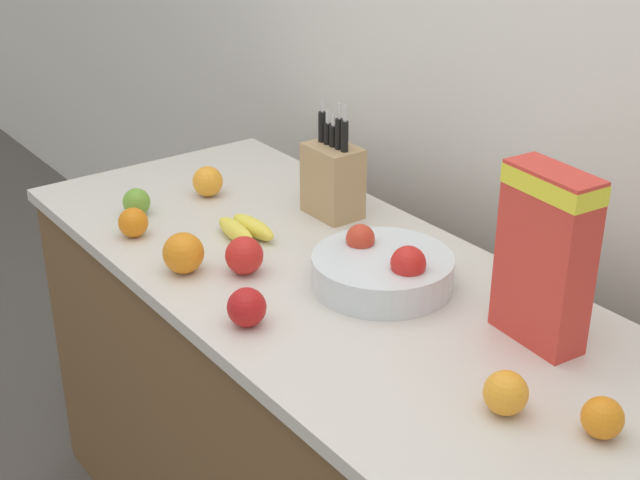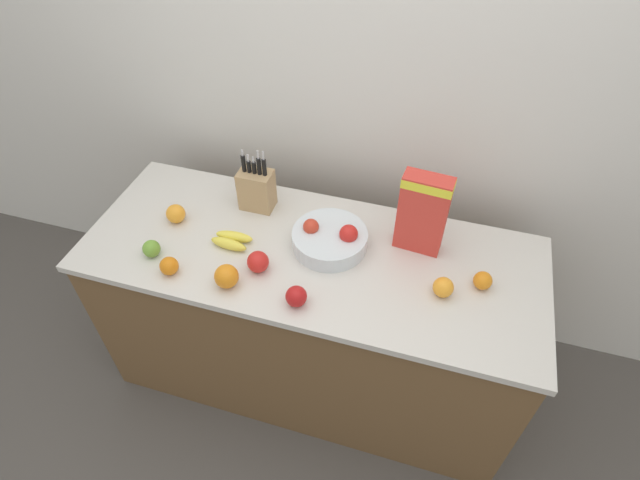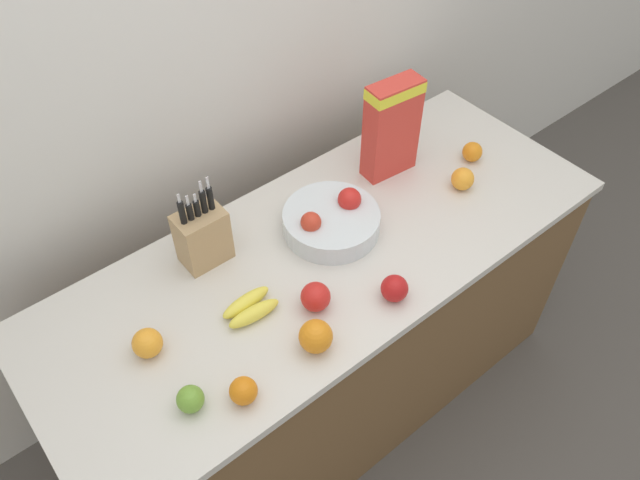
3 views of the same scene
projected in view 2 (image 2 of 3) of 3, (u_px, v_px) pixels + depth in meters
ground_plane at (313, 369)px, 2.57m from camera, size 14.00×14.00×0.00m
wall_back at (350, 84)px, 2.05m from camera, size 9.00×0.06×2.60m
counter at (312, 318)px, 2.27m from camera, size 1.82×0.71×0.87m
knife_block at (257, 189)px, 2.09m from camera, size 0.14×0.10×0.29m
cereal_box at (423, 211)px, 1.86m from camera, size 0.19×0.10×0.34m
fruit_bowl at (330, 238)px, 1.96m from camera, size 0.30×0.30×0.12m
banana_bunch at (231, 240)px, 1.98m from camera, size 0.16×0.10×0.04m
apple_rightmost at (151, 249)px, 1.92m from camera, size 0.07×0.07×0.07m
apple_front at (258, 262)px, 1.87m from camera, size 0.08×0.08×0.08m
apple_rear at (296, 296)px, 1.75m from camera, size 0.08×0.08×0.08m
orange_front_center at (176, 214)px, 2.06m from camera, size 0.08×0.08×0.08m
orange_back_center at (443, 287)px, 1.78m from camera, size 0.08×0.08×0.08m
orange_by_cereal at (483, 281)px, 1.81m from camera, size 0.07×0.07×0.07m
orange_front_right at (169, 266)px, 1.86m from camera, size 0.07×0.07×0.07m
orange_front_left at (226, 276)px, 1.81m from camera, size 0.09×0.09×0.09m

